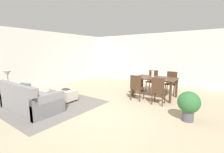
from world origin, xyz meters
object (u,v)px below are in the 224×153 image
object	(u,v)px
dining_table	(155,80)
potted_plant	(189,104)
dining_chair_far_right	(171,81)
ottoman_table	(63,94)
dining_chair_near_left	(137,86)
dining_chair_near_right	(158,89)
couch	(29,100)
side_table	(9,89)
dining_chair_far_left	(152,79)
table_lamp	(7,74)
book_on_ottoman	(66,89)
vase_centerpiece	(153,74)

from	to	relation	value
dining_table	potted_plant	distance (m)	2.13
dining_table	dining_chair_far_right	bearing A→B (deg)	64.83
potted_plant	ottoman_table	bearing A→B (deg)	-169.16
dining_chair_near_left	dining_table	bearing A→B (deg)	65.79
dining_chair_far_right	potted_plant	world-z (taller)	dining_chair_far_right
dining_chair_near_left	dining_chair_near_right	bearing A→B (deg)	-0.77
couch	dining_chair_far_right	bearing A→B (deg)	55.51
dining_chair_near_right	dining_chair_far_right	distance (m)	1.66
ottoman_table	side_table	world-z (taller)	side_table
side_table	dining_chair_far_right	bearing A→B (deg)	45.49
ottoman_table	potted_plant	distance (m)	4.05
dining_chair_near_left	potted_plant	distance (m)	1.96
side_table	potted_plant	distance (m)	5.69
ottoman_table	dining_chair_near_right	bearing A→B (deg)	26.77
side_table	dining_table	xyz separation A→B (m)	(3.89, 3.52, 0.21)
dining_table	dining_chair_far_left	size ratio (longest dim) A/B	1.67
table_lamp	couch	bearing A→B (deg)	1.14
couch	dining_chair_far_right	xyz separation A→B (m)	(2.98, 4.33, 0.23)
dining_chair_near_left	book_on_ottoman	xyz separation A→B (m)	(-2.05, -1.47, -0.11)
dining_chair_far_left	potted_plant	world-z (taller)	dining_chair_far_left
dining_chair_far_left	book_on_ottoman	xyz separation A→B (m)	(-1.99, -3.12, -0.11)
ottoman_table	side_table	distance (m)	1.84
dining_chair_far_right	book_on_ottoman	bearing A→B (deg)	-131.99
dining_chair_far_right	dining_table	bearing A→B (deg)	-115.17
vase_centerpiece	dining_chair_near_right	bearing A→B (deg)	-57.39
table_lamp	book_on_ottoman	xyz separation A→B (m)	(1.48, 1.24, -0.57)
table_lamp	potted_plant	xyz separation A→B (m)	(5.34, 1.97, -0.53)
ottoman_table	dining_chair_far_left	distance (m)	3.80
side_table	book_on_ottoman	world-z (taller)	side_table
ottoman_table	dining_chair_far_left	xyz separation A→B (m)	(2.11, 3.15, 0.29)
couch	book_on_ottoman	world-z (taller)	couch
side_table	book_on_ottoman	size ratio (longest dim) A/B	2.20
dining_chair_far_left	vase_centerpiece	world-z (taller)	vase_centerpiece
side_table	dining_chair_far_right	distance (m)	6.11
dining_chair_near_left	book_on_ottoman	distance (m)	2.52
side_table	vase_centerpiece	distance (m)	5.19
dining_chair_near_right	dining_chair_far_left	world-z (taller)	same
couch	vase_centerpiece	distance (m)	4.32
dining_table	vase_centerpiece	xyz separation A→B (m)	(-0.10, -0.01, 0.22)
table_lamp	potted_plant	world-z (taller)	table_lamp
dining_table	dining_chair_far_left	distance (m)	0.95
dining_table	dining_chair_near_left	size ratio (longest dim) A/B	1.67
dining_chair_far_left	dining_chair_far_right	distance (m)	0.81
dining_chair_near_right	vase_centerpiece	world-z (taller)	vase_centerpiece
dining_chair_far_right	potted_plant	xyz separation A→B (m)	(1.05, -2.39, -0.07)
dining_chair_near_right	table_lamp	bearing A→B (deg)	-147.95
dining_chair_far_right	dining_chair_far_left	bearing A→B (deg)	179.92
dining_chair_near_left	potted_plant	world-z (taller)	dining_chair_near_left
dining_chair_near_right	dining_chair_far_right	bearing A→B (deg)	90.98
dining_chair_far_right	ottoman_table	bearing A→B (deg)	-132.88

